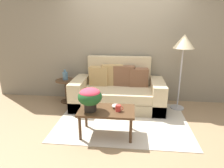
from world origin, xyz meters
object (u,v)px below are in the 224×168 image
object	(u,v)px
couch	(118,92)
coffee_mug	(118,108)
potted_plant	(90,97)
coffee_table	(107,113)
snack_bowl	(116,106)
table_vase	(65,76)
side_table	(66,87)
floor_lamp	(184,46)

from	to	relation	value
couch	coffee_mug	bearing A→B (deg)	-85.44
couch	potted_plant	bearing A→B (deg)	-105.19
couch	coffee_table	xyz separation A→B (m)	(-0.09, -1.19, 0.06)
potted_plant	snack_bowl	xyz separation A→B (m)	(0.39, 0.14, -0.20)
coffee_table	table_vase	size ratio (longest dim) A/B	3.84
snack_bowl	table_vase	distance (m)	1.77
couch	snack_bowl	size ratio (longest dim) A/B	15.30
couch	side_table	world-z (taller)	couch
snack_bowl	coffee_mug	bearing A→B (deg)	-65.56
floor_lamp	snack_bowl	xyz separation A→B (m)	(-1.24, -1.11, -0.86)
coffee_table	potted_plant	xyz separation A→B (m)	(-0.25, -0.07, 0.29)
floor_lamp	side_table	bearing A→B (deg)	177.44
side_table	floor_lamp	distance (m)	2.69
floor_lamp	snack_bowl	distance (m)	1.88
couch	coffee_table	distance (m)	1.20
coffee_mug	table_vase	distance (m)	1.89
potted_plant	table_vase	distance (m)	1.63
couch	table_vase	world-z (taller)	couch
potted_plant	floor_lamp	bearing A→B (deg)	37.62
coffee_mug	table_vase	world-z (taller)	table_vase
snack_bowl	potted_plant	bearing A→B (deg)	-159.60
potted_plant	couch	bearing A→B (deg)	74.81
snack_bowl	floor_lamp	bearing A→B (deg)	41.83
couch	coffee_mug	xyz separation A→B (m)	(0.10, -1.23, 0.17)
floor_lamp	snack_bowl	bearing A→B (deg)	-138.17
floor_lamp	potted_plant	bearing A→B (deg)	-142.38
coffee_mug	snack_bowl	xyz separation A→B (m)	(-0.05, 0.11, -0.01)
coffee_table	coffee_mug	world-z (taller)	coffee_mug
coffee_mug	table_vase	size ratio (longest dim) A/B	0.56
couch	coffee_table	size ratio (longest dim) A/B	2.17
couch	side_table	bearing A→B (deg)	174.72
coffee_table	couch	bearing A→B (deg)	85.60
couch	coffee_mug	world-z (taller)	couch
coffee_table	snack_bowl	size ratio (longest dim) A/B	7.04
potted_plant	coffee_mug	world-z (taller)	potted_plant
potted_plant	table_vase	xyz separation A→B (m)	(-0.87, 1.38, -0.06)
floor_lamp	snack_bowl	size ratio (longest dim) A/B	12.32
side_table	potted_plant	xyz separation A→B (m)	(0.87, -1.37, 0.32)
potted_plant	table_vase	bearing A→B (deg)	122.15
couch	snack_bowl	xyz separation A→B (m)	(0.05, -1.11, 0.15)
table_vase	snack_bowl	bearing A→B (deg)	-44.59
side_table	table_vase	size ratio (longest dim) A/B	2.30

